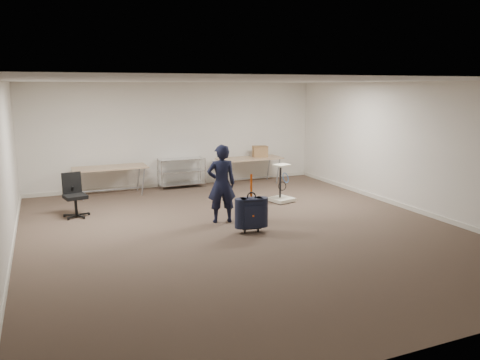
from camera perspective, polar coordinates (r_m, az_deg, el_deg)
name	(u,v)px	position (r m, az deg, el deg)	size (l,w,h in m)	color
ground	(243,230)	(8.97, 0.36, -6.17)	(9.00, 9.00, 0.00)	#423528
room_shell	(218,210)	(10.19, -2.72, -3.73)	(8.00, 9.00, 9.00)	white
folding_table_left	(110,169)	(12.07, -15.55, 1.31)	(1.80, 0.75, 0.73)	#9E7D60
folding_table_right	(249,160)	(13.09, 1.16, 2.49)	(1.80, 0.75, 0.73)	#9E7D60
wire_shelf	(182,171)	(12.72, -7.14, 1.06)	(1.22, 0.47, 0.80)	silver
person	(221,184)	(9.33, -2.27, -0.47)	(0.58, 0.38, 1.58)	black
suitcase	(251,213)	(8.75, 1.40, -4.04)	(0.44, 0.30, 1.11)	black
office_chair	(75,204)	(10.42, -19.44, -2.73)	(0.56, 0.56, 0.92)	black
equipment_cart	(282,192)	(11.12, 5.09, -1.47)	(0.60, 0.60, 0.90)	#F1E8CF
cardboard_box	(260,151)	(13.28, 2.47, 3.51)	(0.41, 0.30, 0.30)	olive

